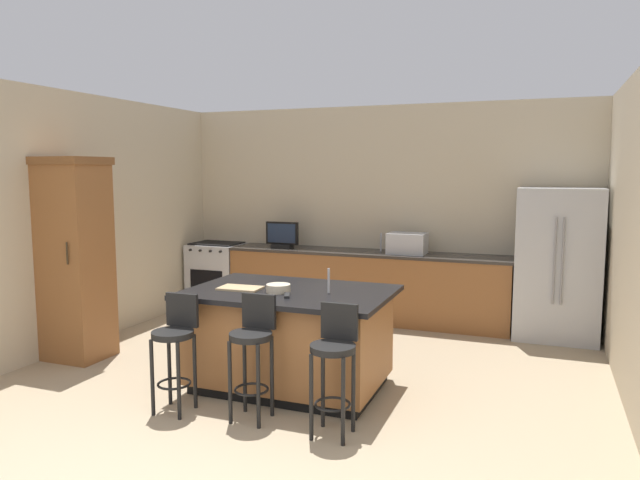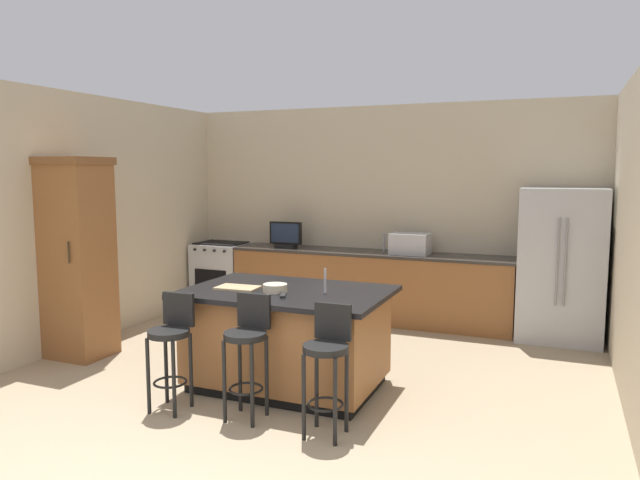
{
  "view_description": "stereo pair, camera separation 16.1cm",
  "coord_description": "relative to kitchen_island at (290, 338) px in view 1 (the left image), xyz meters",
  "views": [
    {
      "loc": [
        2.07,
        -2.56,
        1.97
      ],
      "look_at": [
        -0.15,
        3.24,
        1.23
      ],
      "focal_mm": 32.89,
      "sensor_mm": 36.0,
      "label": 1
    },
    {
      "loc": [
        2.22,
        -2.5,
        1.97
      ],
      "look_at": [
        -0.15,
        3.24,
        1.23
      ],
      "focal_mm": 32.89,
      "sensor_mm": 36.0,
      "label": 2
    }
  ],
  "objects": [
    {
      "name": "wall_back",
      "position": [
        0.03,
        2.99,
        0.95
      ],
      "size": [
        6.05,
        0.12,
        2.83
      ],
      "primitive_type": "cube",
      "color": "beige",
      "rests_on": "ground_plane"
    },
    {
      "name": "wall_left",
      "position": [
        -2.8,
        0.41,
        0.95
      ],
      "size": [
        0.12,
        5.57,
        2.83
      ],
      "primitive_type": "cube",
      "color": "beige",
      "rests_on": "ground_plane"
    },
    {
      "name": "counter_back",
      "position": [
        -0.06,
        2.61,
        -0.0
      ],
      "size": [
        3.75,
        0.62,
        0.91
      ],
      "color": "brown",
      "rests_on": "ground_plane"
    },
    {
      "name": "kitchen_island",
      "position": [
        0.0,
        0.0,
        0.0
      ],
      "size": [
        1.81,
        1.22,
        0.9
      ],
      "color": "black",
      "rests_on": "ground_plane"
    },
    {
      "name": "refrigerator",
      "position": [
        2.28,
        2.56,
        0.43
      ],
      "size": [
        0.93,
        0.74,
        1.77
      ],
      "color": "#B7BABF",
      "rests_on": "ground_plane"
    },
    {
      "name": "range_oven",
      "position": [
        -2.32,
        2.61,
        0.0
      ],
      "size": [
        0.74,
        0.63,
        0.93
      ],
      "color": "#B7BABF",
      "rests_on": "ground_plane"
    },
    {
      "name": "cabinet_tower",
      "position": [
        -2.46,
        -0.01,
        0.64
      ],
      "size": [
        0.69,
        0.58,
        2.11
      ],
      "color": "brown",
      "rests_on": "ground_plane"
    },
    {
      "name": "microwave",
      "position": [
        0.49,
        2.61,
        0.58
      ],
      "size": [
        0.48,
        0.36,
        0.27
      ],
      "primitive_type": "cube",
      "color": "#B7BABF",
      "rests_on": "counter_back"
    },
    {
      "name": "tv_monitor",
      "position": [
        -1.25,
        2.56,
        0.62
      ],
      "size": [
        0.47,
        0.16,
        0.36
      ],
      "color": "black",
      "rests_on": "counter_back"
    },
    {
      "name": "sink_faucet_back",
      "position": [
        0.12,
        2.71,
        0.57
      ],
      "size": [
        0.02,
        0.02,
        0.24
      ],
      "primitive_type": "cylinder",
      "color": "#B2B2B7",
      "rests_on": "counter_back"
    },
    {
      "name": "sink_faucet_island",
      "position": [
        0.37,
        0.0,
        0.55
      ],
      "size": [
        0.02,
        0.02,
        0.22
      ],
      "primitive_type": "cylinder",
      "color": "#B2B2B7",
      "rests_on": "kitchen_island"
    },
    {
      "name": "bar_stool_left",
      "position": [
        -0.67,
        -0.81,
        0.11
      ],
      "size": [
        0.34,
        0.34,
        0.96
      ],
      "rotation": [
        0.0,
        0.0,
        0.03
      ],
      "color": "black",
      "rests_on": "ground_plane"
    },
    {
      "name": "bar_stool_center",
      "position": [
        -0.0,
        -0.73,
        0.13
      ],
      "size": [
        0.34,
        0.34,
        0.99
      ],
      "rotation": [
        0.0,
        0.0,
        0.01
      ],
      "color": "black",
      "rests_on": "ground_plane"
    },
    {
      "name": "bar_stool_right",
      "position": [
        0.7,
        -0.77,
        0.13
      ],
      "size": [
        0.34,
        0.34,
        0.98
      ],
      "rotation": [
        0.0,
        0.0,
        0.0
      ],
      "color": "black",
      "rests_on": "ground_plane"
    },
    {
      "name": "fruit_bowl",
      "position": [
        -0.05,
        -0.13,
        0.48
      ],
      "size": [
        0.21,
        0.21,
        0.07
      ],
      "primitive_type": "cylinder",
      "color": "beige",
      "rests_on": "kitchen_island"
    },
    {
      "name": "tv_remote",
      "position": [
        0.09,
        -0.26,
        0.45
      ],
      "size": [
        0.11,
        0.17,
        0.02
      ],
      "primitive_type": "cube",
      "rotation": [
        0.0,
        0.0,
        0.39
      ],
      "color": "black",
      "rests_on": "kitchen_island"
    },
    {
      "name": "cutting_board",
      "position": [
        -0.44,
        -0.12,
        0.45
      ],
      "size": [
        0.39,
        0.26,
        0.02
      ],
      "primitive_type": "cube",
      "rotation": [
        0.0,
        0.0,
        0.05
      ],
      "color": "tan",
      "rests_on": "kitchen_island"
    }
  ]
}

